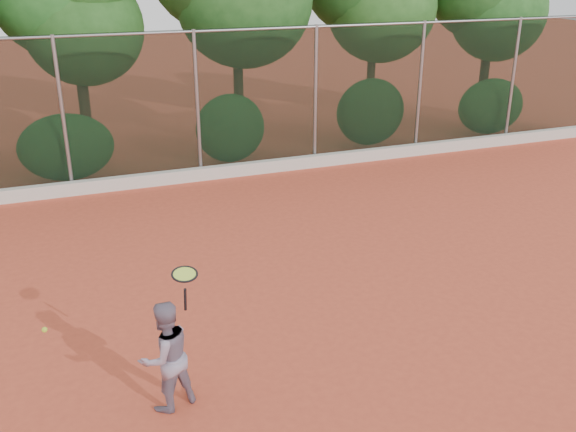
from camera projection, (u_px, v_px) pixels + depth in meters
name	position (u px, v px, depth m)	size (l,w,h in m)	color
ground	(312.00, 317.00, 9.59)	(80.00, 80.00, 0.00)	#C94A2F
concrete_curb	(203.00, 174.00, 15.45)	(24.00, 0.20, 0.30)	beige
tennis_player	(166.00, 356.00, 7.44)	(0.67, 0.52, 1.39)	gray
chainlink_fence	(197.00, 102.00, 14.96)	(24.09, 0.09, 3.50)	black
tennis_racket	(185.00, 277.00, 7.08)	(0.30, 0.30, 0.54)	black
tennis_ball_in_flight	(45.00, 330.00, 6.91)	(0.06, 0.06, 0.06)	#B4D330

